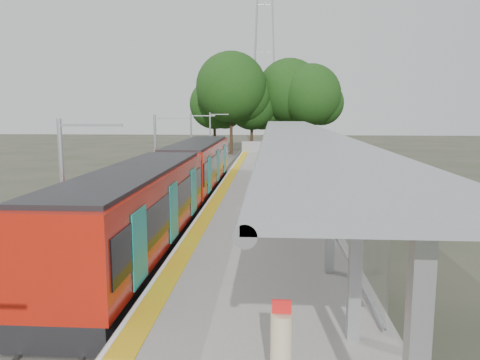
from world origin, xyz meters
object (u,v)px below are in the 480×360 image
Objects in this scene: bench_mid at (298,181)px; info_pillar_near at (281,352)px; train at (176,182)px; litter_bin at (314,209)px; info_pillar_far at (278,184)px; bench_far at (305,171)px.

info_pillar_near reaches higher than bench_mid.
train reaches higher than litter_bin.
info_pillar_far is at bearing 110.08° from litter_bin.
bench_mid is 1.03× the size of bench_far.
train is 13.73× the size of info_pillar_far.
bench_mid is 7.59m from litter_bin.
info_pillar_far reaches higher than bench_far.
bench_far is 1.53× the size of litter_bin.
bench_far is 8.30m from info_pillar_far.
train is at bearing 109.21° from info_pillar_near.
bench_far is 0.88× the size of info_pillar_near.
train reaches higher than bench_far.
info_pillar_far is (0.15, 16.83, 0.17)m from info_pillar_near.
litter_bin is (1.53, -4.18, -0.41)m from info_pillar_far.
litter_bin is (0.30, -7.59, -0.05)m from bench_mid.
bench_far is at bearing 89.68° from bench_mid.
bench_far is at bearing 87.85° from litter_bin.
bench_mid is 3.64m from info_pillar_far.
info_pillar_near reaches higher than bench_far.
bench_mid is 0.72× the size of info_pillar_far.
info_pillar_near is at bearing -97.55° from litter_bin.
bench_mid is 20.28m from info_pillar_near.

